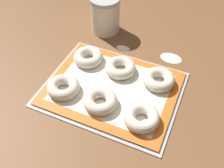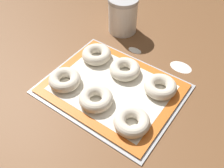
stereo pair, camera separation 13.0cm
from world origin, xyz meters
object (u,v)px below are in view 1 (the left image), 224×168
baking_tray (112,89)px  flour_canister (105,14)px  bagel_back_left (88,57)px  bagel_front_left (63,87)px  bagel_front_right (142,118)px  bagel_back_right (159,79)px  bagel_back_center (120,68)px  bagel_front_center (100,101)px

baking_tray → flour_canister: flour_canister is taller
baking_tray → bagel_back_left: bagel_back_left is taller
baking_tray → bagel_front_left: bagel_front_left is taller
bagel_front_right → bagel_back_right: size_ratio=1.00×
bagel_front_left → flour_canister: 0.40m
bagel_front_left → bagel_back_center: same height
bagel_back_right → bagel_front_left: bearing=-150.0°
bagel_back_center → bagel_back_right: size_ratio=1.00×
bagel_front_center → flour_canister: 0.44m
bagel_front_left → bagel_back_center: (0.14, 0.17, 0.00)m
bagel_front_right → bagel_back_left: size_ratio=1.00×
bagel_front_right → bagel_back_right: (0.00, 0.18, 0.00)m
bagel_front_right → bagel_back_left: same height
flour_canister → bagel_front_right: bearing=-52.7°
bagel_back_left → bagel_back_right: 0.28m
bagel_front_left → bagel_back_right: same height
bagel_back_right → bagel_front_center: bearing=-130.7°
bagel_front_center → baking_tray: bearing=86.8°
bagel_front_left → bagel_front_center: size_ratio=1.00×
bagel_front_right → bagel_back_center: bearing=128.9°
bagel_front_right → bagel_back_center: (-0.15, 0.18, 0.00)m
bagel_front_right → flour_canister: 0.52m
bagel_front_center → bagel_front_right: bearing=-3.4°
bagel_front_center → bagel_back_left: 0.22m
bagel_front_right → flour_canister: (-0.31, 0.41, 0.05)m
baking_tray → bagel_back_center: bagel_back_center is taller
baking_tray → bagel_front_center: bagel_front_center is taller
flour_canister → bagel_back_center: bearing=-54.1°
bagel_front_center → bagel_back_right: (0.15, 0.17, 0.00)m
baking_tray → bagel_front_left: bearing=-151.3°
bagel_back_left → bagel_back_center: bearing=-2.0°
bagel_front_left → bagel_back_left: same height
bagel_front_center → bagel_back_right: same height
bagel_front_left → bagel_back_left: 0.17m
bagel_front_left → bagel_front_center: (0.14, -0.00, 0.00)m
baking_tray → bagel_front_center: (-0.00, -0.09, 0.03)m
bagel_back_left → flour_canister: bearing=97.9°
bagel_front_center → bagel_back_right: bearing=49.3°
bagel_front_left → bagel_back_left: (0.01, 0.17, 0.00)m
baking_tray → flour_canister: size_ratio=2.98×
bagel_back_left → bagel_back_right: (0.28, -0.01, 0.00)m
baking_tray → bagel_front_center: bearing=-93.2°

